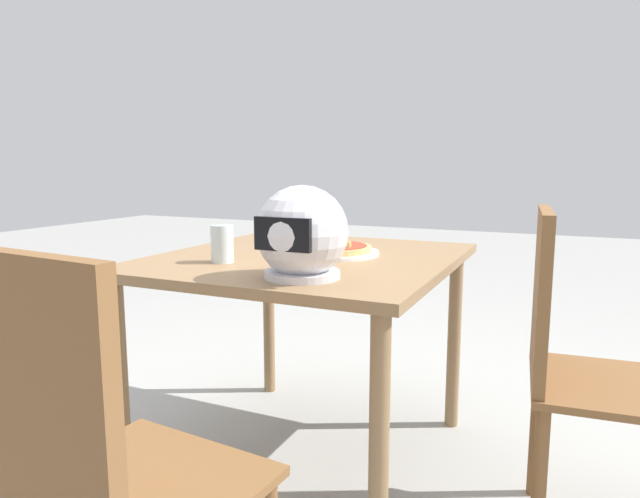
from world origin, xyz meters
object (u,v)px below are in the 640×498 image
Objects in this scene: dining_table at (307,280)px; pizza at (332,247)px; motorcycle_helmet at (302,234)px; drinking_glass at (222,244)px; chair_side at (576,358)px; chair_far at (89,483)px.

pizza is at bearing -143.06° from dining_table.
pizza is 0.41m from motorcycle_helmet.
drinking_glass is at bearing -18.58° from motorcycle_helmet.
motorcycle_helmet is 0.35m from drinking_glass.
motorcycle_helmet is at bearing 21.23° from chair_side.
chair_far is at bearing 87.22° from motorcycle_helmet.
dining_table is 0.42m from motorcycle_helmet.
motorcycle_helmet reaches higher than dining_table.
motorcycle_helmet is at bearing 161.42° from drinking_glass.
dining_table is at bearing -83.74° from chair_far.
chair_far is (-0.12, 1.05, -0.12)m from dining_table.
pizza reaches higher than dining_table.
pizza is 1.05× the size of motorcycle_helmet.
chair_far and chair_side have the same top height.
motorcycle_helmet is 0.80m from chair_side.
dining_table is 4.12× the size of motorcycle_helmet.
chair_far is at bearing 53.73° from chair_side.
chair_side is (-0.76, 0.13, -0.23)m from pizza.
chair_far is (-0.30, 0.82, -0.27)m from drinking_glass.
drinking_glass is 1.06m from chair_side.
pizza is (-0.07, -0.05, 0.11)m from dining_table.
drinking_glass is (0.18, 0.23, 0.14)m from dining_table.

